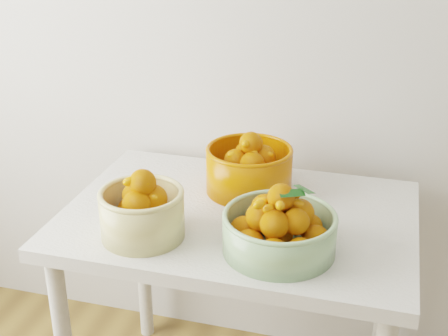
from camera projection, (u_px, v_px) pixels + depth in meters
The scene contains 4 objects.
table at pixel (238, 241), 1.83m from camera, with size 1.00×0.70×0.75m.
bowl_cream at pixel (142, 212), 1.65m from camera, with size 0.24×0.24×0.19m.
bowl_green at pixel (279, 229), 1.58m from camera, with size 0.32×0.32×0.19m.
bowl_orange at pixel (249, 168), 1.90m from camera, with size 0.30×0.30×0.19m.
Camera 1 is at (-0.02, 0.06, 1.60)m, focal length 50.00 mm.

